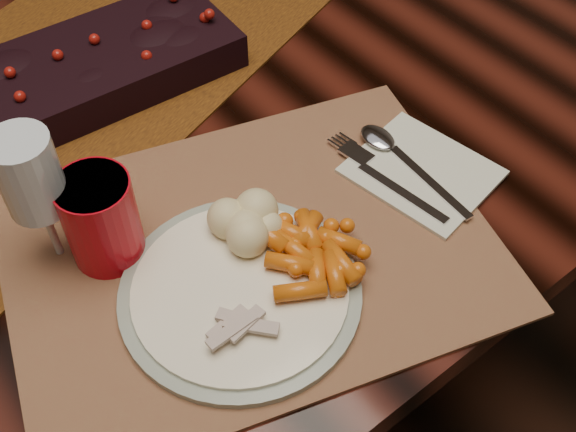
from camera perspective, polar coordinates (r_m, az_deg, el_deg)
floor at (r=1.53m, az=-7.41°, el=-12.79°), size 5.00×5.00×0.00m
dining_table at (r=1.22m, az=-9.17°, el=-4.72°), size 1.80×1.00×0.75m
table_runner at (r=0.99m, az=-17.14°, el=9.96°), size 1.89×0.98×0.00m
centerpiece at (r=0.96m, az=-14.02°, el=12.08°), size 0.33×0.18×0.06m
placemat_main at (r=0.76m, az=-2.96°, el=-2.68°), size 0.58×0.49×0.00m
dinner_plate at (r=0.72m, az=-3.80°, el=-6.01°), size 0.25×0.25×0.01m
baby_carrots at (r=0.72m, az=1.12°, el=-2.90°), size 0.12×0.10×0.02m
mashed_potatoes at (r=0.74m, az=-4.14°, el=-0.01°), size 0.11×0.10×0.05m
turkey_shreds at (r=0.68m, az=-3.59°, el=-8.61°), size 0.08×0.07×0.02m
napkin at (r=0.84m, az=10.54°, el=3.45°), size 0.16×0.17×0.01m
fork at (r=0.82m, az=8.10°, el=2.65°), size 0.05×0.16×0.00m
spoon at (r=0.84m, az=9.84°, el=3.79°), size 0.04×0.16×0.00m
red_cup at (r=0.74m, az=-14.55°, el=-0.28°), size 0.08×0.08×0.10m
wine_glass at (r=0.73m, az=-18.98°, el=1.00°), size 0.07×0.07×0.17m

